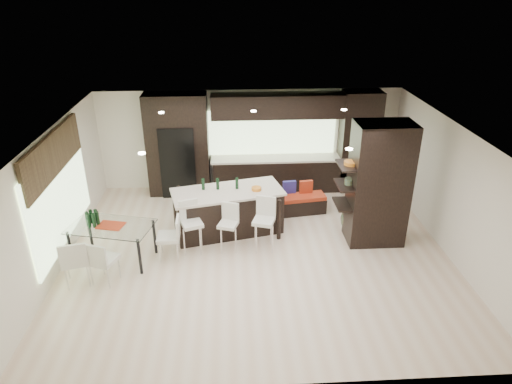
{
  "coord_description": "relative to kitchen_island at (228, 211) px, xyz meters",
  "views": [
    {
      "loc": [
        -0.52,
        -8.23,
        5.35
      ],
      "look_at": [
        0.0,
        0.6,
        1.15
      ],
      "focal_mm": 32.0,
      "sensor_mm": 36.0,
      "label": 1
    }
  ],
  "objects": [
    {
      "name": "ceiling",
      "position": [
        0.62,
        -0.97,
        2.19
      ],
      "size": [
        8.0,
        7.0,
        0.02
      ],
      "primitive_type": "cube",
      "color": "white",
      "rests_on": "ground"
    },
    {
      "name": "partition_column",
      "position": [
        3.22,
        -0.57,
        0.84
      ],
      "size": [
        1.2,
        0.8,
        2.7
      ],
      "primitive_type": "cube",
      "color": "black",
      "rests_on": "ground"
    },
    {
      "name": "window_left",
      "position": [
        -3.34,
        -0.77,
        0.84
      ],
      "size": [
        0.04,
        3.2,
        1.9
      ],
      "primitive_type": "cube",
      "color": "#B2D199",
      "rests_on": "left_wall"
    },
    {
      "name": "bench",
      "position": [
        1.8,
        0.8,
        -0.28
      ],
      "size": [
        1.26,
        0.63,
        0.46
      ],
      "primitive_type": "cube",
      "rotation": [
        0.0,
        0.0,
        0.15
      ],
      "color": "black",
      "rests_on": "ground"
    },
    {
      "name": "ground",
      "position": [
        0.62,
        -0.97,
        -0.51
      ],
      "size": [
        8.0,
        8.0,
        0.0
      ],
      "primitive_type": "plane",
      "color": "beige",
      "rests_on": "ground"
    },
    {
      "name": "back_cabinetry",
      "position": [
        1.12,
        2.2,
        0.84
      ],
      "size": [
        6.8,
        0.68,
        2.7
      ],
      "primitive_type": "cube",
      "color": "black",
      "rests_on": "ground"
    },
    {
      "name": "stool_left",
      "position": [
        -0.75,
        -0.83,
        -0.05
      ],
      "size": [
        0.52,
        0.52,
        0.93
      ],
      "primitive_type": "cube",
      "rotation": [
        0.0,
        0.0,
        0.34
      ],
      "color": "silver",
      "rests_on": "ground"
    },
    {
      "name": "chair_near",
      "position": [
        -2.36,
        -1.81,
        -0.08
      ],
      "size": [
        0.6,
        0.6,
        0.86
      ],
      "primitive_type": "cube",
      "rotation": [
        0.0,
        0.0,
        -0.36
      ],
      "color": "silver",
      "rests_on": "ground"
    },
    {
      "name": "window_back",
      "position": [
        1.22,
        2.49,
        1.04
      ],
      "size": [
        3.4,
        0.04,
        1.2
      ],
      "primitive_type": "cube",
      "color": "#B2D199",
      "rests_on": "back_wall"
    },
    {
      "name": "ceiling_spots",
      "position": [
        0.62,
        -0.72,
        2.17
      ],
      "size": [
        4.0,
        3.0,
        0.02
      ],
      "primitive_type": "cube",
      "color": "white",
      "rests_on": "ceiling"
    },
    {
      "name": "back_wall",
      "position": [
        0.62,
        2.53,
        0.84
      ],
      "size": [
        8.0,
        0.02,
        2.7
      ],
      "primitive_type": "cube",
      "color": "white",
      "rests_on": "ground"
    },
    {
      "name": "stool_mid",
      "position": [
        0.0,
        -0.82,
        -0.09
      ],
      "size": [
        0.48,
        0.48,
        0.85
      ],
      "primitive_type": "cube",
      "rotation": [
        0.0,
        0.0,
        -0.33
      ],
      "color": "silver",
      "rests_on": "ground"
    },
    {
      "name": "stone_accent",
      "position": [
        -3.31,
        -0.77,
        1.74
      ],
      "size": [
        0.08,
        3.0,
        0.8
      ],
      "primitive_type": "cube",
      "color": "brown",
      "rests_on": "left_wall"
    },
    {
      "name": "stool_right",
      "position": [
        0.75,
        -0.84,
        -0.03
      ],
      "size": [
        0.53,
        0.53,
        0.95
      ],
      "primitive_type": "cube",
      "rotation": [
        0.0,
        0.0,
        -0.31
      ],
      "color": "silver",
      "rests_on": "ground"
    },
    {
      "name": "dining_table",
      "position": [
        -2.36,
        -1.04,
        -0.12
      ],
      "size": [
        1.82,
        1.29,
        0.79
      ],
      "primitive_type": "cube",
      "rotation": [
        0.0,
        0.0,
        -0.25
      ],
      "color": "white",
      "rests_on": "ground"
    },
    {
      "name": "refrigerator",
      "position": [
        -1.28,
        2.15,
        0.44
      ],
      "size": [
        0.9,
        0.68,
        1.9
      ],
      "primitive_type": "cube",
      "color": "black",
      "rests_on": "ground"
    },
    {
      "name": "chair_end",
      "position": [
        -1.23,
        -1.04,
        -0.09
      ],
      "size": [
        0.47,
        0.47,
        0.85
      ],
      "primitive_type": "cube",
      "rotation": [
        0.0,
        0.0,
        1.59
      ],
      "color": "silver",
      "rests_on": "ground"
    },
    {
      "name": "right_wall",
      "position": [
        4.62,
        -0.97,
        0.84
      ],
      "size": [
        0.02,
        7.0,
        2.7
      ],
      "primitive_type": "cube",
      "color": "white",
      "rests_on": "ground"
    },
    {
      "name": "chair_far",
      "position": [
        -2.87,
        -1.82,
        -0.06
      ],
      "size": [
        0.59,
        0.59,
        0.9
      ],
      "primitive_type": "cube",
      "rotation": [
        0.0,
        0.0,
        0.25
      ],
      "color": "silver",
      "rests_on": "ground"
    },
    {
      "name": "left_wall",
      "position": [
        -3.38,
        -0.97,
        0.84
      ],
      "size": [
        0.02,
        7.0,
        2.7
      ],
      "primitive_type": "cube",
      "color": "white",
      "rests_on": "ground"
    },
    {
      "name": "floor_vase",
      "position": [
        2.8,
        -0.15,
        0.08
      ],
      "size": [
        0.49,
        0.49,
        1.18
      ],
      "primitive_type": null,
      "rotation": [
        0.0,
        0.0,
        -0.15
      ],
      "color": "#47563D",
      "rests_on": "ground"
    },
    {
      "name": "kitchen_island",
      "position": [
        0.0,
        0.0,
        0.0
      ],
      "size": [
        2.63,
        1.59,
        1.02
      ],
      "primitive_type": "cube",
      "rotation": [
        0.0,
        0.0,
        0.23
      ],
      "color": "black",
      "rests_on": "ground"
    }
  ]
}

